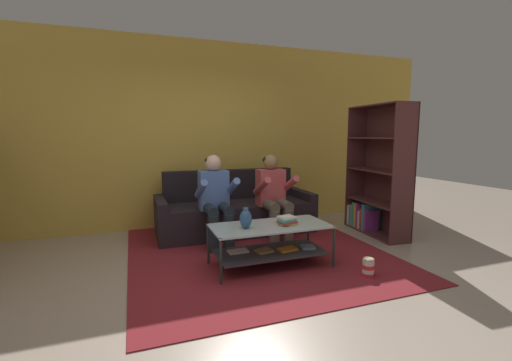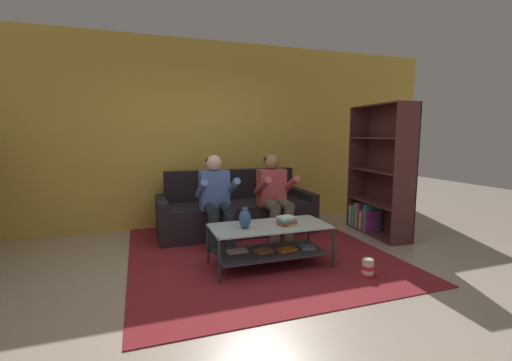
# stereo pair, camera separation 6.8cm
# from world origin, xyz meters

# --- Properties ---
(ground) EXTENTS (16.80, 16.80, 0.00)m
(ground) POSITION_xyz_m (0.00, 0.00, 0.00)
(ground) COLOR tan
(back_partition) EXTENTS (8.40, 0.12, 2.90)m
(back_partition) POSITION_xyz_m (0.00, 2.46, 1.45)
(back_partition) COLOR gold
(back_partition) RESTS_ON ground
(couch) EXTENTS (2.29, 0.86, 0.91)m
(couch) POSITION_xyz_m (0.43, 1.81, 0.31)
(couch) COLOR black
(couch) RESTS_ON ground
(person_seated_left) EXTENTS (0.50, 0.58, 1.19)m
(person_seated_left) POSITION_xyz_m (0.02, 1.30, 0.65)
(person_seated_left) COLOR #202932
(person_seated_left) RESTS_ON ground
(person_seated_right) EXTENTS (0.50, 0.58, 1.18)m
(person_seated_right) POSITION_xyz_m (0.84, 1.29, 0.65)
(person_seated_right) COLOR brown
(person_seated_right) RESTS_ON ground
(coffee_table) EXTENTS (1.29, 0.60, 0.47)m
(coffee_table) POSITION_xyz_m (0.41, 0.36, 0.31)
(coffee_table) COLOR #AFC4C5
(coffee_table) RESTS_ON ground
(area_rug) EXTENTS (3.00, 3.40, 0.01)m
(area_rug) POSITION_xyz_m (0.41, 0.96, 0.01)
(area_rug) COLOR maroon
(area_rug) RESTS_ON ground
(vase) EXTENTS (0.13, 0.13, 0.22)m
(vase) POSITION_xyz_m (0.11, 0.34, 0.57)
(vase) COLOR #2E5685
(vase) RESTS_ON coffee_table
(book_stack) EXTENTS (0.22, 0.19, 0.10)m
(book_stack) POSITION_xyz_m (0.58, 0.31, 0.52)
(book_stack) COLOR gold
(book_stack) RESTS_ON coffee_table
(bookshelf) EXTENTS (0.43, 1.14, 1.87)m
(bookshelf) POSITION_xyz_m (2.40, 1.09, 0.73)
(bookshelf) COLOR #52292A
(bookshelf) RESTS_ON ground
(popcorn_tub) EXTENTS (0.12, 0.12, 0.21)m
(popcorn_tub) POSITION_xyz_m (1.24, -0.25, 0.10)
(popcorn_tub) COLOR red
(popcorn_tub) RESTS_ON ground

